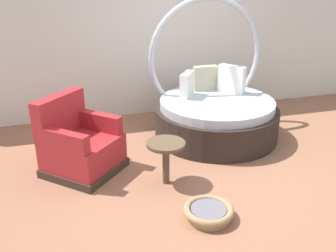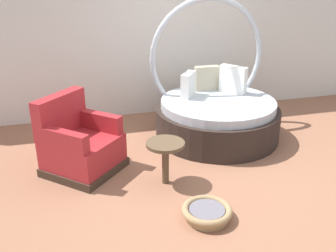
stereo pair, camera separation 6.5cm
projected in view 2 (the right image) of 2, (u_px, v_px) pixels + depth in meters
The scene contains 6 objects.
ground_plane at pixel (209, 172), 4.73m from camera, with size 8.00×8.00×0.02m, color #936047.
back_wall at pixel (163, 32), 6.24m from camera, with size 8.00×0.12×2.70m, color silver.
round_daybed at pixel (216, 110), 5.63m from camera, with size 1.79×1.79×1.97m.
red_armchair at pixel (79, 145), 4.66m from camera, with size 1.13×1.13×0.94m.
pet_basket at pixel (207, 212), 3.83m from camera, with size 0.51×0.51×0.13m.
side_table at pixel (165, 150), 4.33m from camera, with size 0.44×0.44×0.52m.
Camera 2 is at (-1.56, -3.87, 2.35)m, focal length 40.95 mm.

